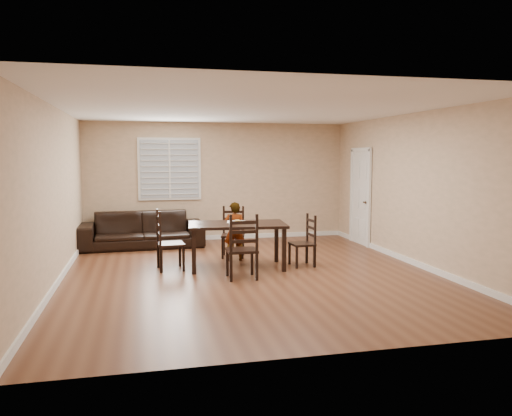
% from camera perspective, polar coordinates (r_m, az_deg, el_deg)
% --- Properties ---
extents(ground, '(7.00, 7.00, 0.00)m').
position_cam_1_polar(ground, '(8.35, -0.72, -7.48)').
color(ground, brown).
rests_on(ground, ground).
extents(room, '(6.04, 7.04, 2.72)m').
position_cam_1_polar(room, '(8.31, -0.76, 5.03)').
color(room, '#D1AF8D').
rests_on(room, ground).
extents(dining_table, '(1.75, 1.10, 0.78)m').
position_cam_1_polar(dining_table, '(8.65, -2.15, -2.33)').
color(dining_table, black).
rests_on(dining_table, ground).
extents(chair_near, '(0.52, 0.50, 0.97)m').
position_cam_1_polar(chair_near, '(9.73, -2.61, -2.91)').
color(chair_near, black).
rests_on(chair_near, ground).
extents(chair_far, '(0.48, 0.45, 1.05)m').
position_cam_1_polar(chair_far, '(7.82, -1.48, -4.85)').
color(chair_far, black).
rests_on(chair_far, ground).
extents(chair_left, '(0.47, 0.50, 1.03)m').
position_cam_1_polar(chair_left, '(8.65, -10.56, -3.95)').
color(chair_left, black).
rests_on(chair_left, ground).
extents(chair_right, '(0.41, 0.44, 0.91)m').
position_cam_1_polar(chair_right, '(8.91, 5.93, -3.93)').
color(chair_right, black).
rests_on(chair_right, ground).
extents(child, '(0.43, 0.31, 1.10)m').
position_cam_1_polar(child, '(9.27, -2.48, -2.69)').
color(child, gray).
rests_on(child, ground).
extents(napkin, '(0.38, 0.38, 0.00)m').
position_cam_1_polar(napkin, '(8.82, -2.26, -1.58)').
color(napkin, beige).
rests_on(napkin, dining_table).
extents(donut, '(0.10, 0.10, 0.04)m').
position_cam_1_polar(donut, '(8.82, -2.13, -1.44)').
color(donut, gold).
rests_on(donut, napkin).
extents(sofa, '(2.61, 1.11, 0.75)m').
position_cam_1_polar(sofa, '(10.91, -12.88, -2.44)').
color(sofa, black).
rests_on(sofa, ground).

